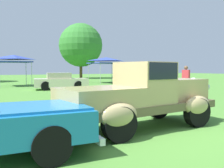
% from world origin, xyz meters
% --- Properties ---
extents(ground_plane, '(120.00, 120.00, 0.00)m').
position_xyz_m(ground_plane, '(0.00, 0.00, 0.00)').
color(ground_plane, '#4C8433').
extents(feature_pickup_truck, '(4.46, 2.15, 1.70)m').
position_xyz_m(feature_pickup_truck, '(-0.23, 0.44, 0.87)').
color(feature_pickup_truck, brown).
rests_on(feature_pickup_truck, ground_plane).
extents(show_car_cream, '(4.07, 2.43, 1.22)m').
position_xyz_m(show_car_cream, '(1.70, 13.37, 0.60)').
color(show_car_cream, beige).
rests_on(show_car_cream, ground_plane).
extents(show_car_lime, '(4.14, 1.85, 1.22)m').
position_xyz_m(show_car_lime, '(8.88, 13.26, 0.60)').
color(show_car_lime, '#60C62D').
rests_on(show_car_lime, ground_plane).
extents(spectator_between_cars, '(0.38, 0.46, 1.69)m').
position_xyz_m(spectator_between_cars, '(6.75, 5.94, 0.91)').
color(spectator_between_cars, '#9E998E').
rests_on(spectator_between_cars, ground_plane).
extents(canopy_tent_center_field, '(2.80, 2.80, 2.71)m').
position_xyz_m(canopy_tent_center_field, '(-0.75, 18.83, 2.42)').
color(canopy_tent_center_field, '#B7B7BC').
rests_on(canopy_tent_center_field, ground_plane).
extents(canopy_tent_right_field, '(3.22, 3.22, 2.71)m').
position_xyz_m(canopy_tent_right_field, '(8.62, 19.36, 2.42)').
color(canopy_tent_right_field, '#B7B7BC').
rests_on(canopy_tent_right_field, ground_plane).
extents(treeline_center, '(6.64, 6.64, 8.42)m').
position_xyz_m(treeline_center, '(10.91, 32.27, 5.09)').
color(treeline_center, brown).
rests_on(treeline_center, ground_plane).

